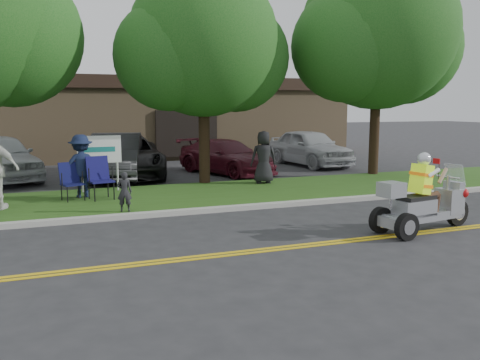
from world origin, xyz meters
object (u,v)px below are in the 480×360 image
object	(u,v)px
lawn_chair_b	(71,179)
parked_car_mid	(127,157)
trike_scooter	(423,204)
lawn_chair_a	(99,175)
parked_car_far_right	(310,147)
parked_car_right	(226,157)
parked_car_left	(116,156)

from	to	relation	value
lawn_chair_b	parked_car_mid	distance (m)	5.14
parked_car_mid	trike_scooter	bearing A→B (deg)	-60.13
trike_scooter	lawn_chair_b	size ratio (longest dim) A/B	2.54
trike_scooter	lawn_chair_b	bearing A→B (deg)	130.43
lawn_chair_a	parked_car_mid	size ratio (longest dim) A/B	0.21
trike_scooter	parked_car_far_right	xyz separation A→B (m)	(3.57, 11.36, 0.22)
parked_car_mid	parked_car_right	distance (m)	3.77
lawn_chair_a	parked_car_right	size ratio (longest dim) A/B	0.26
parked_car_mid	parked_car_far_right	xyz separation A→B (m)	(8.07, 0.83, 0.04)
parked_car_left	parked_car_mid	world-z (taller)	parked_car_left
lawn_chair_a	parked_car_mid	distance (m)	4.97
parked_car_mid	parked_car_left	bearing A→B (deg)	-141.20
lawn_chair_a	lawn_chair_b	distance (m)	0.75
lawn_chair_b	parked_car_right	xyz separation A→B (m)	(5.95, 4.25, -0.02)
lawn_chair_a	parked_car_left	world-z (taller)	parked_car_left
parked_car_right	parked_car_far_right	size ratio (longest dim) A/B	0.96
parked_car_left	parked_car_mid	bearing A→B (deg)	44.55
parked_car_left	parked_car_right	world-z (taller)	parked_car_left
lawn_chair_a	parked_car_left	distance (m)	4.61
lawn_chair_b	parked_car_right	distance (m)	7.31
trike_scooter	parked_car_mid	size ratio (longest dim) A/B	0.47
parked_car_mid	lawn_chair_b	bearing A→B (deg)	-108.60
parked_car_mid	parked_car_far_right	bearing A→B (deg)	12.58
trike_scooter	lawn_chair_a	bearing A→B (deg)	127.59
lawn_chair_b	parked_car_mid	size ratio (longest dim) A/B	0.19
trike_scooter	parked_car_right	distance (m)	10.16
parked_car_mid	parked_car_far_right	size ratio (longest dim) A/B	1.16
lawn_chair_b	parked_car_mid	xyz separation A→B (m)	(2.20, 4.65, 0.08)
parked_car_left	parked_car_right	bearing A→B (deg)	10.63
lawn_chair_b	parked_car_left	distance (m)	4.74
lawn_chair_a	lawn_chair_b	size ratio (longest dim) A/B	1.14
lawn_chair_a	parked_car_right	bearing A→B (deg)	27.63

